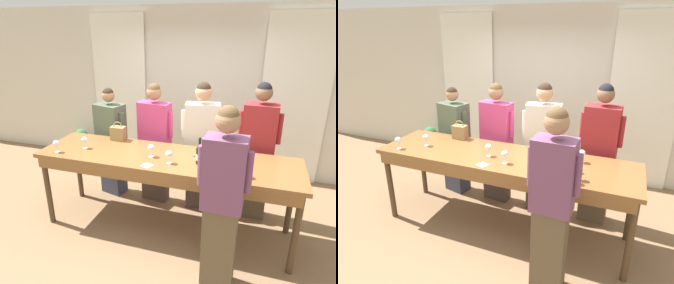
% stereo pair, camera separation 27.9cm
% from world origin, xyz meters
% --- Properties ---
extents(ground_plane, '(18.00, 18.00, 0.00)m').
position_xyz_m(ground_plane, '(0.00, 0.00, 0.00)').
color(ground_plane, '#846647').
extents(wall_back, '(12.00, 0.06, 2.80)m').
position_xyz_m(wall_back, '(0.00, 1.95, 1.40)').
color(wall_back, beige).
rests_on(wall_back, ground_plane).
extents(curtain_panel_left, '(1.01, 0.03, 2.69)m').
position_xyz_m(curtain_panel_left, '(-1.50, 1.88, 1.34)').
color(curtain_panel_left, white).
rests_on(curtain_panel_left, ground_plane).
extents(curtain_panel_right, '(1.01, 0.03, 2.69)m').
position_xyz_m(curtain_panel_right, '(1.50, 1.88, 1.34)').
color(curtain_panel_right, white).
rests_on(curtain_panel_right, ground_plane).
extents(tasting_bar, '(3.13, 0.85, 1.01)m').
position_xyz_m(tasting_bar, '(0.00, -0.03, 0.92)').
color(tasting_bar, brown).
rests_on(tasting_bar, ground_plane).
extents(wine_bottle, '(0.08, 0.08, 0.31)m').
position_xyz_m(wine_bottle, '(0.42, -0.08, 1.12)').
color(wine_bottle, black).
rests_on(wine_bottle, tasting_bar).
extents(handbag, '(0.19, 0.13, 0.26)m').
position_xyz_m(handbag, '(-0.79, 0.34, 1.11)').
color(handbag, '#997A4C').
rests_on(handbag, tasting_bar).
extents(wine_glass_front_left, '(0.08, 0.08, 0.15)m').
position_xyz_m(wine_glass_front_left, '(-0.16, -0.06, 1.12)').
color(wine_glass_front_left, white).
rests_on(wine_glass_front_left, tasting_bar).
extents(wine_glass_front_mid, '(0.08, 0.08, 0.15)m').
position_xyz_m(wine_glass_front_mid, '(0.93, -0.27, 1.12)').
color(wine_glass_front_mid, white).
rests_on(wine_glass_front_mid, tasting_bar).
extents(wine_glass_front_right, '(0.08, 0.08, 0.15)m').
position_xyz_m(wine_glass_front_right, '(0.89, 0.17, 1.12)').
color(wine_glass_front_right, white).
rests_on(wine_glass_front_right, tasting_bar).
extents(wine_glass_center_left, '(0.08, 0.08, 0.15)m').
position_xyz_m(wine_glass_center_left, '(0.86, -0.11, 1.12)').
color(wine_glass_center_left, white).
rests_on(wine_glass_center_left, tasting_bar).
extents(wine_glass_center_mid, '(0.08, 0.08, 0.15)m').
position_xyz_m(wine_glass_center_mid, '(0.90, -0.35, 1.12)').
color(wine_glass_center_mid, white).
rests_on(wine_glass_center_mid, tasting_bar).
extents(wine_glass_center_right, '(0.08, 0.08, 0.15)m').
position_xyz_m(wine_glass_center_right, '(-1.06, -0.07, 1.12)').
color(wine_glass_center_right, white).
rests_on(wine_glass_center_right, tasting_bar).
extents(wine_glass_back_left, '(0.08, 0.08, 0.15)m').
position_xyz_m(wine_glass_back_left, '(0.09, -0.18, 1.12)').
color(wine_glass_back_left, white).
rests_on(wine_glass_back_left, tasting_bar).
extents(wine_glass_back_mid, '(0.08, 0.08, 0.15)m').
position_xyz_m(wine_glass_back_mid, '(-1.32, -0.28, 1.12)').
color(wine_glass_back_mid, white).
rests_on(wine_glass_back_mid, tasting_bar).
extents(napkin, '(0.14, 0.14, 0.00)m').
position_xyz_m(napkin, '(-0.12, -0.31, 1.01)').
color(napkin, white).
rests_on(napkin, tasting_bar).
extents(pen, '(0.13, 0.06, 0.01)m').
position_xyz_m(pen, '(0.38, 0.11, 1.01)').
color(pen, '#193399').
rests_on(pen, tasting_bar).
extents(guest_olive_jacket, '(0.52, 0.37, 1.65)m').
position_xyz_m(guest_olive_jacket, '(-1.07, 0.64, 0.83)').
color(guest_olive_jacket, '#383D51').
rests_on(guest_olive_jacket, ground_plane).
extents(guest_pink_top, '(0.56, 0.26, 1.75)m').
position_xyz_m(guest_pink_top, '(-0.37, 0.64, 0.91)').
color(guest_pink_top, '#473833').
rests_on(guest_pink_top, ground_plane).
extents(guest_cream_sweater, '(0.57, 0.28, 1.80)m').
position_xyz_m(guest_cream_sweater, '(0.30, 0.64, 0.94)').
color(guest_cream_sweater, '#473833').
rests_on(guest_cream_sweater, ground_plane).
extents(guest_striped_shirt, '(0.53, 0.28, 1.84)m').
position_xyz_m(guest_striped_shirt, '(1.04, 0.64, 0.94)').
color(guest_striped_shirt, brown).
rests_on(guest_striped_shirt, ground_plane).
extents(host_pouring, '(0.49, 0.25, 1.85)m').
position_xyz_m(host_pouring, '(0.77, -0.69, 0.97)').
color(host_pouring, brown).
rests_on(host_pouring, ground_plane).
extents(potted_plant, '(0.30, 0.30, 0.61)m').
position_xyz_m(potted_plant, '(-2.26, 1.61, 0.31)').
color(potted_plant, '#4C4C51').
rests_on(potted_plant, ground_plane).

